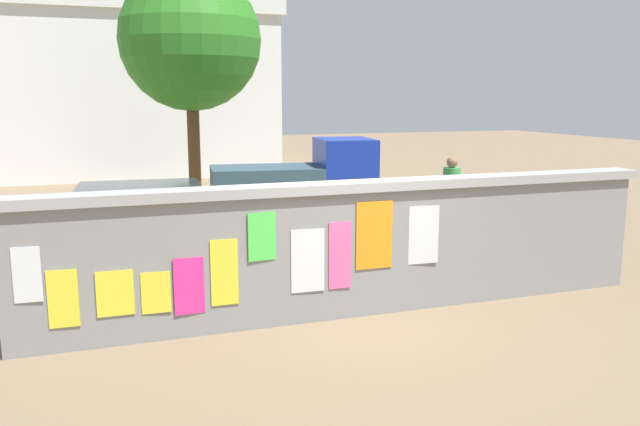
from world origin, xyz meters
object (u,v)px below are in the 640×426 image
auto_rickshaw_truck (302,182)px  person_walking (317,229)px  car_parked (151,227)px  motorcycle (420,227)px  person_bystander (451,188)px  tree_roadside (190,41)px

auto_rickshaw_truck → person_walking: 5.68m
car_parked → motorcycle: size_ratio=2.08×
auto_rickshaw_truck → car_parked: size_ratio=0.96×
person_bystander → motorcycle: bearing=-141.4°
auto_rickshaw_truck → car_parked: 4.84m
person_bystander → auto_rickshaw_truck: bearing=131.2°
motorcycle → tree_roadside: size_ratio=0.31×
car_parked → person_bystander: size_ratio=2.41×
motorcycle → tree_roadside: 8.91m
person_walking → person_bystander: size_ratio=1.00×
person_walking → motorcycle: bearing=35.9°
car_parked → person_bystander: person_bystander is taller
auto_rickshaw_truck → motorcycle: size_ratio=2.01×
car_parked → person_bystander: 5.91m
person_walking → tree_roadside: (-0.24, 9.45, 3.25)m
person_walking → person_bystander: same height
motorcycle → person_bystander: 1.60m
motorcycle → tree_roadside: bearing=111.0°
auto_rickshaw_truck → motorcycle: auto_rickshaw_truck is taller
auto_rickshaw_truck → tree_roadside: bearing=114.2°
person_bystander → tree_roadside: 8.40m
tree_roadside → motorcycle: bearing=-69.0°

